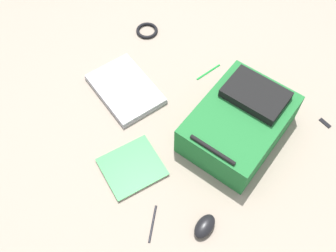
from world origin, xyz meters
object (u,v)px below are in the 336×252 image
backpack (240,122)px  book_blue (132,167)px  computer_mouse (205,226)px  cable_coil (147,31)px  pen_blue (153,224)px  laptop (125,89)px  usb_stick (325,123)px  pen_black (208,72)px

backpack → book_blue: 0.48m
computer_mouse → backpack: bearing=-74.6°
cable_coil → pen_blue: (-0.71, 0.72, -0.00)m
backpack → laptop: bearing=17.2°
usb_stick → pen_blue: bearing=72.8°
book_blue → pen_blue: bearing=152.5°
laptop → pen_black: bearing=-122.1°
cable_coil → pen_blue: size_ratio=0.76×
pen_black → pen_blue: same height
laptop → pen_blue: (-0.52, 0.38, -0.01)m
backpack → computer_mouse: bearing=110.8°
computer_mouse → pen_blue: computer_mouse is taller
usb_stick → laptop: bearing=30.5°
laptop → usb_stick: bearing=-149.5°
cable_coil → pen_blue: cable_coil is taller
pen_black → pen_blue: size_ratio=0.99×
cable_coil → pen_black: 0.40m
pen_black → usb_stick: bearing=-168.4°
backpack → usb_stick: size_ratio=8.53×
pen_blue → pen_black: bearing=-67.0°
laptop → usb_stick: laptop is taller
computer_mouse → cable_coil: size_ratio=0.94×
backpack → pen_black: (0.30, -0.18, -0.08)m
book_blue → usb_stick: (-0.48, -0.72, -0.00)m
pen_blue → backpack: bearing=-89.7°
backpack → laptop: (0.52, 0.16, -0.07)m
book_blue → pen_blue: size_ratio=1.97×
pen_blue → computer_mouse: bearing=-143.0°
pen_black → pen_blue: 0.78m
book_blue → computer_mouse: bearing=-179.6°
book_blue → computer_mouse: (-0.38, -0.00, 0.01)m
pen_black → pen_blue: (-0.31, 0.72, -0.00)m
laptop → usb_stick: (-0.78, -0.46, -0.01)m
computer_mouse → cable_coil: 1.06m
laptop → pen_black: laptop is taller
pen_black → usb_stick: size_ratio=2.55×
cable_coil → usb_stick: bearing=-173.1°
backpack → cable_coil: 0.73m
backpack → book_blue: bearing=62.5°
laptop → usb_stick: 0.91m
pen_blue → usb_stick: size_ratio=2.58×
book_blue → pen_black: bearing=-82.2°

